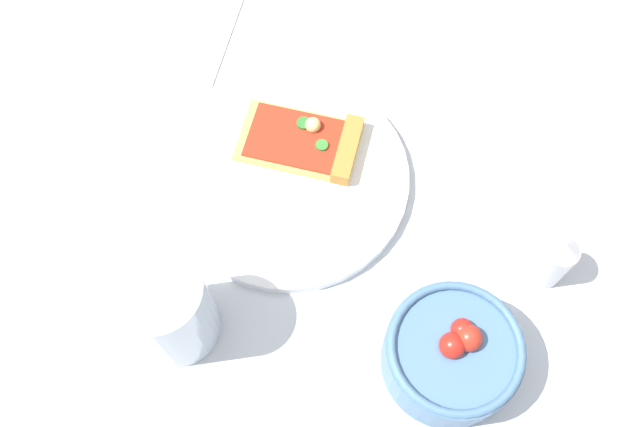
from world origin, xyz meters
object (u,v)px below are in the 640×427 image
object	(u,v)px
plate	(290,178)
pizza_slice_main	(310,142)
salad_bowl	(451,354)
soda_glass	(170,311)
pepper_shaker	(554,260)
paper_napkin	(172,30)

from	to	relation	value
plate	pizza_slice_main	distance (m)	0.04
pizza_slice_main	salad_bowl	xyz separation A→B (m)	(-0.12, 0.24, 0.01)
pizza_slice_main	soda_glass	world-z (taller)	soda_glass
pizza_slice_main	soda_glass	bearing A→B (deg)	54.94
soda_glass	pepper_shaker	xyz separation A→B (m)	(-0.37, -0.04, -0.02)
soda_glass	paper_napkin	xyz separation A→B (m)	(0.02, -0.37, -0.05)
soda_glass	paper_napkin	distance (m)	0.37
soda_glass	pepper_shaker	world-z (taller)	soda_glass
plate	salad_bowl	distance (m)	0.25
paper_napkin	pepper_shaker	size ratio (longest dim) A/B	1.84
salad_bowl	paper_napkin	xyz separation A→B (m)	(0.28, -0.42, -0.03)
salad_bowl	pizza_slice_main	bearing A→B (deg)	-63.09
pizza_slice_main	pepper_shaker	world-z (taller)	pepper_shaker
paper_napkin	soda_glass	bearing A→B (deg)	93.77
plate	soda_glass	size ratio (longest dim) A/B	2.18
pizza_slice_main	salad_bowl	bearing A→B (deg)	116.91
plate	paper_napkin	xyz separation A→B (m)	(0.14, -0.21, -0.01)
pizza_slice_main	paper_napkin	size ratio (longest dim) A/B	1.02
plate	salad_bowl	size ratio (longest dim) A/B	2.04
soda_glass	pepper_shaker	bearing A→B (deg)	-173.88
plate	pepper_shaker	xyz separation A→B (m)	(-0.26, 0.12, 0.03)
salad_bowl	plate	bearing A→B (deg)	-54.64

